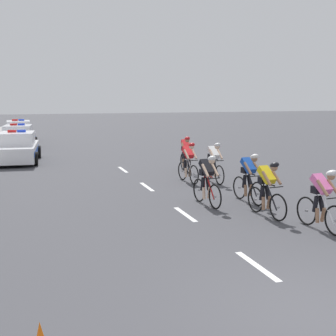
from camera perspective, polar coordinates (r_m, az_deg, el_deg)
ground_plane at (r=7.36m, az=19.66°, el=-17.37°), size 160.00×160.00×0.00m
lane_markings_centre at (r=12.45m, az=2.19°, el=-5.87°), size 0.14×17.60×0.01m
cyclist_lead at (r=11.41m, az=18.93°, el=-3.69°), size 0.45×1.72×1.56m
cyclist_second at (r=12.32m, az=12.47°, el=-2.50°), size 0.45×1.72×1.56m
cyclist_third at (r=13.87m, az=10.22°, el=-1.14°), size 0.45×1.72×1.56m
cyclist_fourth at (r=13.32m, az=4.99°, el=-1.45°), size 0.45×1.72×1.56m
cyclist_fifth at (r=16.90m, az=5.83°, el=0.78°), size 0.43×1.72×1.56m
cyclist_sixth at (r=16.87m, az=2.60°, el=0.81°), size 0.45×1.72×1.56m
cyclist_seventh at (r=19.35m, az=2.25°, el=1.87°), size 0.45×1.72×1.56m
police_car_nearest at (r=23.31m, az=-18.48°, el=2.38°), size 2.29×4.54×1.59m
police_car_second at (r=28.83m, az=-18.42°, el=3.58°), size 2.31×4.55×1.59m
police_car_third at (r=34.10m, az=-18.38°, el=4.36°), size 2.06×4.43×1.59m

